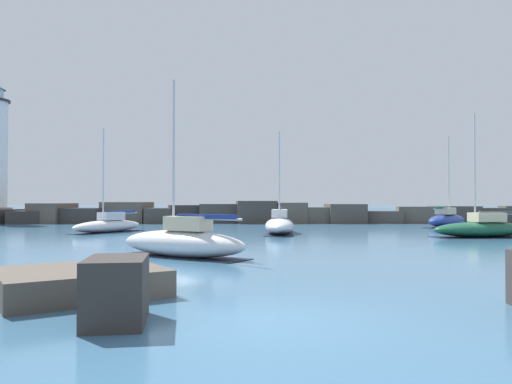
% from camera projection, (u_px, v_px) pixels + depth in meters
% --- Properties ---
extents(ground_plane, '(600.00, 600.00, 0.00)m').
position_uv_depth(ground_plane, '(263.00, 321.00, 10.55)').
color(ground_plane, '#3D6B8E').
extents(open_sea_beyond, '(400.00, 116.00, 0.01)m').
position_uv_depth(open_sea_beyond, '(253.00, 212.00, 118.03)').
color(open_sea_beyond, '#2D5B7F').
rests_on(open_sea_beyond, ground).
extents(breakwater_jetty, '(70.81, 6.71, 2.56)m').
position_uv_depth(breakwater_jetty, '(258.00, 214.00, 57.93)').
color(breakwater_jetty, '#423D38').
rests_on(breakwater_jetty, ground).
extents(foreground_rocks, '(18.80, 11.21, 1.45)m').
position_uv_depth(foreground_rocks, '(135.00, 299.00, 9.80)').
color(foreground_rocks, '#383330').
rests_on(foreground_rocks, ground).
extents(sailboat_moored_0, '(5.12, 7.19, 8.42)m').
position_uv_depth(sailboat_moored_0, '(108.00, 225.00, 40.51)').
color(sailboat_moored_0, silver).
rests_on(sailboat_moored_0, ground).
extents(sailboat_moored_1, '(6.84, 5.29, 8.16)m').
position_uv_depth(sailboat_moored_1, '(183.00, 242.00, 22.66)').
color(sailboat_moored_1, silver).
rests_on(sailboat_moored_1, ground).
extents(sailboat_moored_3, '(6.50, 6.96, 8.90)m').
position_uv_depth(sailboat_moored_3, '(447.00, 220.00, 48.36)').
color(sailboat_moored_3, navy).
rests_on(sailboat_moored_3, ground).
extents(sailboat_moored_4, '(2.81, 8.27, 7.94)m').
position_uv_depth(sailboat_moored_4, '(279.00, 224.00, 39.12)').
color(sailboat_moored_4, white).
rests_on(sailboat_moored_4, ground).
extents(sailboat_moored_5, '(7.65, 3.65, 8.71)m').
position_uv_depth(sailboat_moored_5, '(483.00, 228.00, 34.97)').
color(sailboat_moored_5, '#195138').
rests_on(sailboat_moored_5, ground).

